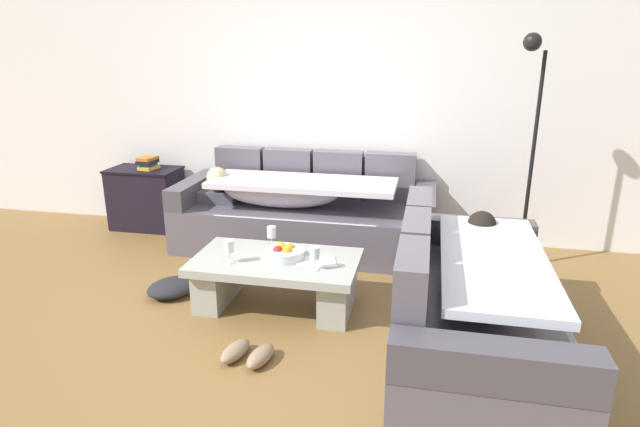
{
  "coord_description": "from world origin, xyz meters",
  "views": [
    {
      "loc": [
        0.95,
        -2.99,
        1.84
      ],
      "look_at": [
        0.1,
        1.0,
        0.55
      ],
      "focal_mm": 29.58,
      "sensor_mm": 36.0,
      "label": 1
    }
  ],
  "objects_px": {
    "fruit_bowl": "(285,253)",
    "side_cabinet": "(146,198)",
    "floor_lamp": "(529,141)",
    "wine_glass_near_left": "(229,247)",
    "wine_glass_near_right": "(315,254)",
    "coffee_table": "(276,276)",
    "open_magazine": "(316,262)",
    "pair_of_shoes": "(248,354)",
    "book_stack_on_cabinet": "(148,163)",
    "couch_along_wall": "(301,214)",
    "wine_glass_far_back": "(272,233)",
    "couch_near_window": "(472,307)",
    "crumpled_garment": "(173,287)"
  },
  "relations": [
    {
      "from": "wine_glass_near_left",
      "to": "wine_glass_near_right",
      "type": "distance_m",
      "value": 0.62
    },
    {
      "from": "couch_along_wall",
      "to": "crumpled_garment",
      "type": "distance_m",
      "value": 1.44
    },
    {
      "from": "coffee_table",
      "to": "fruit_bowl",
      "type": "bearing_deg",
      "value": 19.04
    },
    {
      "from": "couch_near_window",
      "to": "floor_lamp",
      "type": "xyz_separation_m",
      "value": [
        0.47,
        1.51,
        0.78
      ]
    },
    {
      "from": "pair_of_shoes",
      "to": "open_magazine",
      "type": "bearing_deg",
      "value": 69.14
    },
    {
      "from": "side_cabinet",
      "to": "couch_along_wall",
      "type": "bearing_deg",
      "value": -7.39
    },
    {
      "from": "fruit_bowl",
      "to": "crumpled_garment",
      "type": "xyz_separation_m",
      "value": [
        -0.91,
        -0.01,
        -0.36
      ]
    },
    {
      "from": "open_magazine",
      "to": "book_stack_on_cabinet",
      "type": "height_order",
      "value": "book_stack_on_cabinet"
    },
    {
      "from": "coffee_table",
      "to": "floor_lamp",
      "type": "distance_m",
      "value": 2.31
    },
    {
      "from": "wine_glass_far_back",
      "to": "floor_lamp",
      "type": "height_order",
      "value": "floor_lamp"
    },
    {
      "from": "couch_along_wall",
      "to": "fruit_bowl",
      "type": "height_order",
      "value": "couch_along_wall"
    },
    {
      "from": "fruit_bowl",
      "to": "side_cabinet",
      "type": "xyz_separation_m",
      "value": [
        -1.92,
        1.43,
        -0.1
      ]
    },
    {
      "from": "wine_glass_near_right",
      "to": "pair_of_shoes",
      "type": "relative_size",
      "value": 0.48
    },
    {
      "from": "floor_lamp",
      "to": "wine_glass_near_left",
      "type": "bearing_deg",
      "value": -149.36
    },
    {
      "from": "wine_glass_near_right",
      "to": "wine_glass_far_back",
      "type": "distance_m",
      "value": 0.54
    },
    {
      "from": "wine_glass_far_back",
      "to": "pair_of_shoes",
      "type": "xyz_separation_m",
      "value": [
        0.12,
        -0.94,
        -0.45
      ]
    },
    {
      "from": "coffee_table",
      "to": "wine_glass_near_left",
      "type": "xyz_separation_m",
      "value": [
        -0.3,
        -0.14,
        0.26
      ]
    },
    {
      "from": "couch_near_window",
      "to": "book_stack_on_cabinet",
      "type": "height_order",
      "value": "couch_near_window"
    },
    {
      "from": "wine_glass_near_left",
      "to": "floor_lamp",
      "type": "xyz_separation_m",
      "value": [
        2.12,
        1.26,
        0.62
      ]
    },
    {
      "from": "fruit_bowl",
      "to": "coffee_table",
      "type": "bearing_deg",
      "value": -160.96
    },
    {
      "from": "wine_glass_near_right",
      "to": "book_stack_on_cabinet",
      "type": "xyz_separation_m",
      "value": [
        -2.12,
        1.58,
        0.21
      ]
    },
    {
      "from": "wine_glass_far_back",
      "to": "book_stack_on_cabinet",
      "type": "height_order",
      "value": "book_stack_on_cabinet"
    },
    {
      "from": "couch_along_wall",
      "to": "wine_glass_near_left",
      "type": "distance_m",
      "value": 1.38
    },
    {
      "from": "coffee_table",
      "to": "wine_glass_far_back",
      "type": "distance_m",
      "value": 0.35
    },
    {
      "from": "wine_glass_near_right",
      "to": "wine_glass_far_back",
      "type": "bearing_deg",
      "value": 139.99
    },
    {
      "from": "crumpled_garment",
      "to": "wine_glass_far_back",
      "type": "bearing_deg",
      "value": 14.78
    },
    {
      "from": "wine_glass_near_left",
      "to": "wine_glass_far_back",
      "type": "distance_m",
      "value": 0.41
    },
    {
      "from": "floor_lamp",
      "to": "pair_of_shoes",
      "type": "distance_m",
      "value": 2.79
    },
    {
      "from": "wine_glass_near_right",
      "to": "pair_of_shoes",
      "type": "bearing_deg",
      "value": -116.21
    },
    {
      "from": "coffee_table",
      "to": "open_magazine",
      "type": "distance_m",
      "value": 0.33
    },
    {
      "from": "couch_near_window",
      "to": "wine_glass_near_left",
      "type": "bearing_deg",
      "value": 81.31
    },
    {
      "from": "wine_glass_near_right",
      "to": "side_cabinet",
      "type": "distance_m",
      "value": 2.7
    },
    {
      "from": "couch_along_wall",
      "to": "floor_lamp",
      "type": "bearing_deg",
      "value": -3.07
    },
    {
      "from": "couch_along_wall",
      "to": "coffee_table",
      "type": "xyz_separation_m",
      "value": [
        0.12,
        -1.22,
        -0.09
      ]
    },
    {
      "from": "fruit_bowl",
      "to": "open_magazine",
      "type": "xyz_separation_m",
      "value": [
        0.24,
        -0.03,
        -0.04
      ]
    },
    {
      "from": "wine_glass_near_right",
      "to": "open_magazine",
      "type": "xyz_separation_m",
      "value": [
        -0.02,
        0.12,
        -0.11
      ]
    },
    {
      "from": "couch_along_wall",
      "to": "side_cabinet",
      "type": "height_order",
      "value": "couch_along_wall"
    },
    {
      "from": "couch_along_wall",
      "to": "wine_glass_far_back",
      "type": "distance_m",
      "value": 1.02
    },
    {
      "from": "wine_glass_far_back",
      "to": "side_cabinet",
      "type": "xyz_separation_m",
      "value": [
        -1.76,
        1.24,
        -0.17
      ]
    },
    {
      "from": "book_stack_on_cabinet",
      "to": "couch_along_wall",
      "type": "bearing_deg",
      "value": -7.68
    },
    {
      "from": "coffee_table",
      "to": "book_stack_on_cabinet",
      "type": "relative_size",
      "value": 5.15
    },
    {
      "from": "wine_glass_near_right",
      "to": "side_cabinet",
      "type": "bearing_deg",
      "value": 143.93
    },
    {
      "from": "fruit_bowl",
      "to": "floor_lamp",
      "type": "height_order",
      "value": "floor_lamp"
    },
    {
      "from": "wine_glass_near_left",
      "to": "wine_glass_near_right",
      "type": "xyz_separation_m",
      "value": [
        0.62,
        0.0,
        0.0
      ]
    },
    {
      "from": "side_cabinet",
      "to": "book_stack_on_cabinet",
      "type": "xyz_separation_m",
      "value": [
        0.06,
        0.0,
        0.38
      ]
    },
    {
      "from": "couch_near_window",
      "to": "pair_of_shoes",
      "type": "xyz_separation_m",
      "value": [
        -1.33,
        -0.33,
        -0.29
      ]
    },
    {
      "from": "fruit_bowl",
      "to": "book_stack_on_cabinet",
      "type": "bearing_deg",
      "value": 142.49
    },
    {
      "from": "open_magazine",
      "to": "floor_lamp",
      "type": "distance_m",
      "value": 2.03
    },
    {
      "from": "couch_near_window",
      "to": "wine_glass_near_left",
      "type": "xyz_separation_m",
      "value": [
        -1.66,
        0.25,
        0.16
      ]
    },
    {
      "from": "fruit_bowl",
      "to": "side_cabinet",
      "type": "relative_size",
      "value": 0.39
    }
  ]
}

